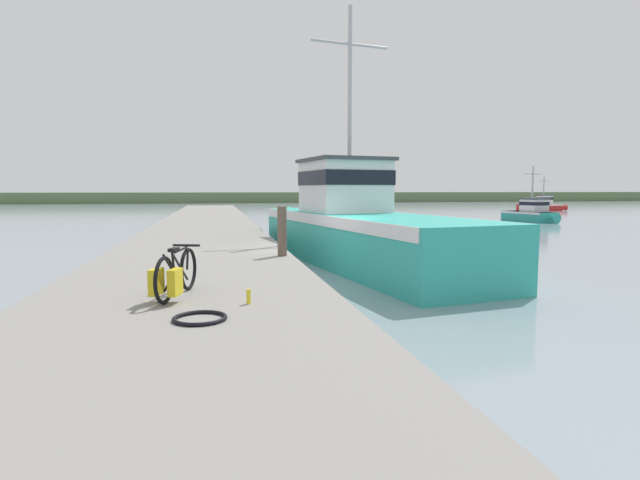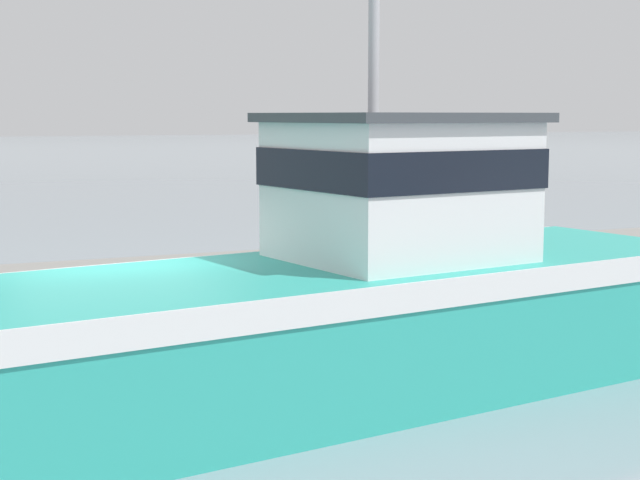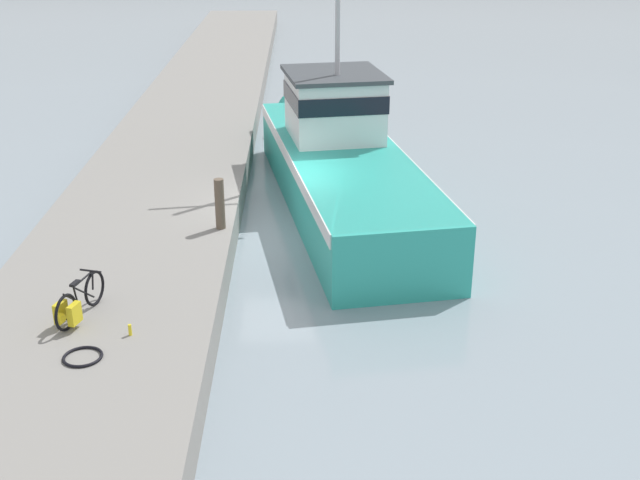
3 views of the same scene
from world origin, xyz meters
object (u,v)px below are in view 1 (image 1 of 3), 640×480
object	(u,v)px
boat_blue_far	(531,212)
mooring_post	(282,231)
water_bottle_on_curb	(249,297)
boat_orange_near	(542,205)
bicycle_touring	(173,276)
fishing_boat_main	(354,226)

from	to	relation	value
boat_blue_far	mooring_post	world-z (taller)	boat_blue_far
mooring_post	water_bottle_on_curb	bearing A→B (deg)	-102.86
boat_orange_near	boat_blue_far	distance (m)	21.97
boat_orange_near	bicycle_touring	distance (m)	58.17
bicycle_touring	water_bottle_on_curb	world-z (taller)	bicycle_touring
bicycle_touring	mooring_post	xyz separation A→B (m)	(2.24, 4.51, 0.26)
mooring_post	water_bottle_on_curb	xyz separation A→B (m)	(-1.16, -5.09, -0.51)
fishing_boat_main	boat_orange_near	xyz separation A→B (m)	(32.76, 35.38, -0.58)
boat_orange_near	water_bottle_on_curb	bearing A→B (deg)	-37.88
fishing_boat_main	boat_blue_far	xyz separation A→B (m)	(19.29, 18.02, -0.53)
boat_blue_far	fishing_boat_main	bearing A→B (deg)	34.16
fishing_boat_main	bicycle_touring	xyz separation A→B (m)	(-5.26, -8.65, -0.06)
boat_blue_far	bicycle_touring	bearing A→B (deg)	38.47
fishing_boat_main	water_bottle_on_curb	xyz separation A→B (m)	(-4.18, -9.23, -0.30)
fishing_boat_main	boat_blue_far	distance (m)	26.40
fishing_boat_main	mooring_post	size ratio (longest dim) A/B	11.66
boat_orange_near	bicycle_touring	xyz separation A→B (m)	(-38.02, -44.02, 0.52)
bicycle_touring	water_bottle_on_curb	bearing A→B (deg)	-12.25
boat_orange_near	fishing_boat_main	bearing A→B (deg)	-41.04
fishing_boat_main	bicycle_touring	world-z (taller)	fishing_boat_main
fishing_boat_main	mooring_post	world-z (taller)	fishing_boat_main
fishing_boat_main	water_bottle_on_curb	bearing A→B (deg)	-123.60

